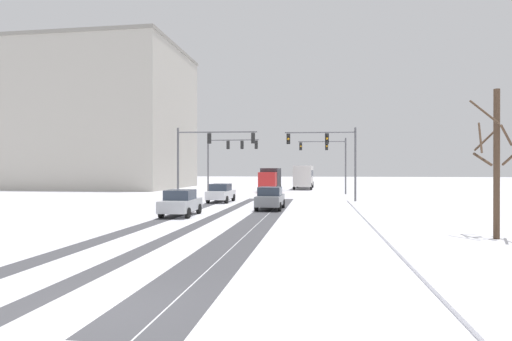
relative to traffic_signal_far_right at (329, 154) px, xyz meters
name	(u,v)px	position (x,y,z in m)	size (l,w,h in m)	color
ground_plane	(105,309)	(-5.75, -40.25, -4.62)	(300.00, 300.00, 0.00)	white
wheel_track_left_lane	(270,220)	(-4.07, -25.06, -4.62)	(0.85, 33.42, 0.01)	#4C4C51
wheel_track_right_lane	(167,218)	(-10.18, -25.06, -4.62)	(1.00, 33.42, 0.01)	#4C4C51
wheel_track_center	(252,220)	(-5.09, -25.06, -4.62)	(1.11, 33.42, 0.01)	#4C4C51
wheel_track_oncoming	(210,219)	(-7.58, -25.06, -4.62)	(0.80, 33.42, 0.01)	#4C4C51
sidewalk_kerb_right	(411,225)	(3.28, -26.58, -4.56)	(4.00, 33.42, 0.12)	white
traffic_signal_far_right	(329,154)	(0.00, 0.00, 0.00)	(5.52, 0.66, 6.50)	#56565B
traffic_signal_near_left	(206,149)	(-10.95, -13.69, 0.06)	(7.00, 0.78, 6.50)	#56565B
traffic_signal_far_left	(228,152)	(-11.09, -3.91, 0.16)	(5.82, 0.46, 6.50)	#56565B
traffic_signal_near_right	(330,149)	(-0.24, -12.00, 0.03)	(6.17, 0.66, 6.50)	#56565B
car_white_lead	(221,193)	(-9.73, -13.12, -3.80)	(1.94, 4.15, 1.62)	silver
car_grey_second	(270,198)	(-4.73, -18.92, -3.80)	(1.88, 4.13, 1.62)	slate
car_silver_third	(181,203)	(-9.77, -23.72, -3.80)	(1.93, 4.15, 1.62)	#B7BABF
bus_oncoming	(304,175)	(-3.31, 13.20, -2.63)	(2.81, 11.04, 3.38)	silver
box_truck_delivery	(270,179)	(-7.41, 4.83, -2.99)	(2.33, 7.41, 3.02)	red
bare_tree_sidewalk_near	(497,160)	(5.99, -29.88, -1.33)	(2.03, 2.05, 6.23)	#4C3828
office_building_far_left_block	(88,119)	(-36.78, 11.39, 6.08)	(29.63, 20.02, 21.39)	#B2ADA3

